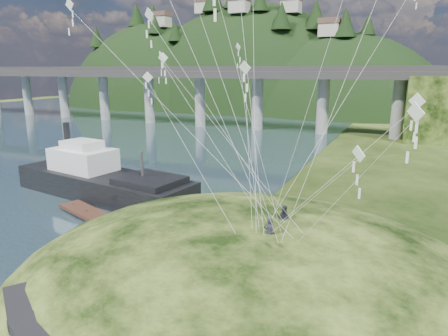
% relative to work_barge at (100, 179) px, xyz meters
% --- Properties ---
extents(ground, '(320.00, 320.00, 0.00)m').
position_rel_work_barge_xyz_m(ground, '(15.10, -13.52, -2.04)').
color(ground, black).
rests_on(ground, ground).
extents(grass_hill, '(36.00, 32.00, 13.00)m').
position_rel_work_barge_xyz_m(grass_hill, '(23.10, -11.52, -3.54)').
color(grass_hill, black).
rests_on(grass_hill, ground).
extents(bridge, '(160.00, 11.00, 15.00)m').
position_rel_work_barge_xyz_m(bridge, '(-11.36, 56.55, 7.66)').
color(bridge, '#2D2B2B').
rests_on(bridge, ground).
extents(far_ridge, '(153.00, 70.00, 94.50)m').
position_rel_work_barge_xyz_m(far_ridge, '(-28.48, 108.65, -9.48)').
color(far_ridge, black).
rests_on(far_ridge, ground).
extents(work_barge, '(23.95, 9.72, 8.14)m').
position_rel_work_barge_xyz_m(work_barge, '(0.00, 0.00, 0.00)').
color(work_barge, black).
rests_on(work_barge, ground).
extents(wooden_dock, '(13.68, 6.48, 0.98)m').
position_rel_work_barge_xyz_m(wooden_dock, '(6.10, -6.78, -1.61)').
color(wooden_dock, '#351D15').
rests_on(wooden_dock, ground).
extents(kite_flyers, '(0.90, 3.23, 1.97)m').
position_rel_work_barge_xyz_m(kite_flyers, '(24.74, -11.76, 3.83)').
color(kite_flyers, '#22242E').
rests_on(kite_flyers, ground).
extents(kite_swarm, '(20.03, 16.36, 17.37)m').
position_rel_work_barge_xyz_m(kite_swarm, '(22.02, -11.39, 15.88)').
color(kite_swarm, silver).
rests_on(kite_swarm, ground).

